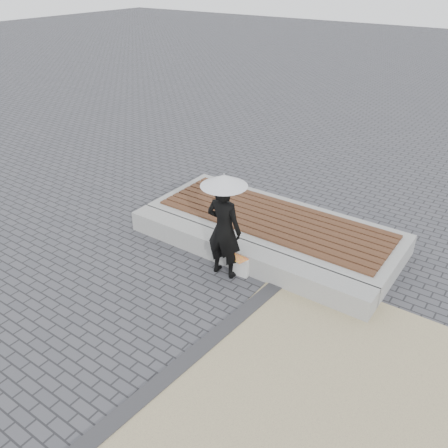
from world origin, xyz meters
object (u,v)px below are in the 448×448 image
(parasol, at_px, (224,180))
(canvas_tote, at_px, (240,265))
(woman, at_px, (224,230))
(handbag, at_px, (225,241))
(seating_ledge, at_px, (240,255))

(parasol, distance_m, canvas_tote, 1.64)
(woman, xyz_separation_m, parasol, (0.00, 0.00, 0.91))
(woman, relative_size, parasol, 1.80)
(woman, bearing_deg, handbag, -61.01)
(seating_ledge, bearing_deg, handbag, -142.68)
(canvas_tote, bearing_deg, parasol, -157.22)
(parasol, height_order, canvas_tote, parasol)
(parasol, relative_size, handbag, 3.32)
(seating_ledge, xyz_separation_m, handbag, (-0.22, -0.17, 0.31))
(seating_ledge, height_order, handbag, handbag)
(handbag, distance_m, canvas_tote, 0.52)
(woman, height_order, handbag, woman)
(woman, distance_m, handbag, 0.47)
(woman, distance_m, parasol, 0.91)
(woman, bearing_deg, parasol, 180.00)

